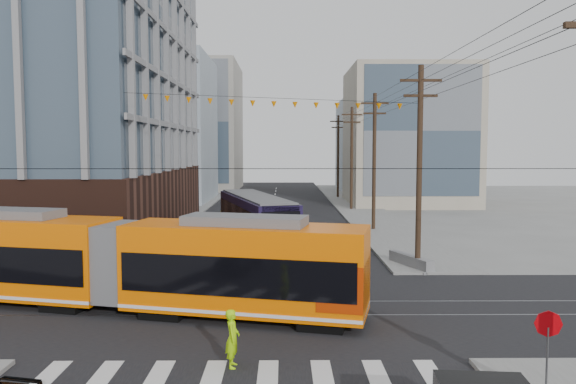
% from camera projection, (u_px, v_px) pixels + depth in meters
% --- Properties ---
extents(ground, '(160.00, 160.00, 0.00)m').
position_uv_depth(ground, '(247.00, 341.00, 19.29)').
color(ground, slate).
extents(bg_bldg_nw_near, '(18.00, 16.00, 18.00)m').
position_uv_depth(bg_bldg_nw_near, '(138.00, 129.00, 70.31)').
color(bg_bldg_nw_near, '#8C99A5').
rests_on(bg_bldg_nw_near, ground).
extents(bg_bldg_ne_near, '(14.00, 14.00, 16.00)m').
position_uv_depth(bg_bldg_ne_near, '(408.00, 137.00, 66.64)').
color(bg_bldg_ne_near, gray).
rests_on(bg_bldg_ne_near, ground).
extents(bg_bldg_nw_far, '(16.00, 18.00, 20.00)m').
position_uv_depth(bg_bldg_nw_far, '(189.00, 127.00, 90.20)').
color(bg_bldg_nw_far, gray).
rests_on(bg_bldg_nw_far, ground).
extents(bg_bldg_ne_far, '(16.00, 16.00, 14.00)m').
position_uv_depth(bg_bldg_ne_far, '(392.00, 146.00, 86.67)').
color(bg_bldg_ne_far, '#8C99A5').
rests_on(bg_bldg_ne_far, ground).
extents(utility_pole_far, '(0.30, 0.30, 11.00)m').
position_uv_depth(utility_pole_far, '(338.00, 157.00, 74.76)').
color(utility_pole_far, black).
rests_on(utility_pole_far, ground).
extents(streetcar, '(20.21, 7.48, 3.88)m').
position_uv_depth(streetcar, '(121.00, 263.00, 22.98)').
color(streetcar, '#EA5F00').
rests_on(streetcar, ground).
extents(city_bus, '(6.09, 12.71, 3.53)m').
position_uv_depth(city_bus, '(256.00, 220.00, 38.23)').
color(city_bus, '#191032').
rests_on(city_bus, ground).
extents(parked_car_silver, '(3.30, 5.13, 1.60)m').
position_uv_depth(parked_car_silver, '(179.00, 247.00, 33.14)').
color(parked_car_silver, '#919CA5').
rests_on(parked_car_silver, ground).
extents(parked_car_white, '(2.96, 5.33, 1.46)m').
position_uv_depth(parked_car_white, '(187.00, 236.00, 37.67)').
color(parked_car_white, silver).
rests_on(parked_car_white, ground).
extents(parked_car_grey, '(3.54, 4.74, 1.20)m').
position_uv_depth(parked_car_grey, '(195.00, 231.00, 41.05)').
color(parked_car_grey, '#525558').
rests_on(parked_car_grey, ground).
extents(pedestrian, '(0.43, 0.65, 1.78)m').
position_uv_depth(pedestrian, '(232.00, 338.00, 16.95)').
color(pedestrian, '#A4EA07').
rests_on(pedestrian, ground).
extents(stop_sign, '(0.81, 0.81, 2.30)m').
position_uv_depth(stop_sign, '(547.00, 360.00, 14.50)').
color(stop_sign, '#AD0006').
rests_on(stop_sign, ground).
extents(jersey_barrier, '(2.08, 3.68, 0.73)m').
position_uv_depth(jersey_barrier, '(411.00, 262.00, 31.05)').
color(jersey_barrier, slate).
rests_on(jersey_barrier, ground).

